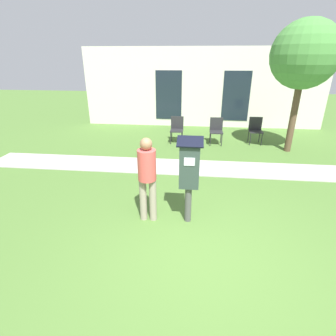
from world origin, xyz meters
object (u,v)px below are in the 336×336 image
(person_standing, at_px, (147,174))
(outdoor_chair_left, at_px, (177,127))
(outdoor_chair_middle, at_px, (216,129))
(outdoor_chair_right, at_px, (256,128))
(parking_meter, at_px, (189,170))

(person_standing, relative_size, outdoor_chair_left, 1.76)
(outdoor_chair_middle, relative_size, outdoor_chair_right, 1.00)
(outdoor_chair_left, bearing_deg, parking_meter, -62.69)
(outdoor_chair_middle, xyz_separation_m, outdoor_chair_right, (1.36, 0.22, 0.00))
(outdoor_chair_middle, bearing_deg, outdoor_chair_right, 6.45)
(person_standing, bearing_deg, outdoor_chair_middle, 65.85)
(outdoor_chair_middle, height_order, outdoor_chair_right, same)
(parking_meter, relative_size, outdoor_chair_middle, 1.77)
(parking_meter, xyz_separation_m, outdoor_chair_middle, (0.78, 4.80, -0.49))
(person_standing, relative_size, outdoor_chair_right, 1.76)
(outdoor_chair_left, height_order, outdoor_chair_middle, same)
(parking_meter, bearing_deg, outdoor_chair_right, 66.94)
(parking_meter, xyz_separation_m, outdoor_chair_right, (2.14, 5.02, -0.49))
(outdoor_chair_left, distance_m, outdoor_chair_right, 2.72)
(person_standing, relative_size, outdoor_chair_middle, 1.76)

